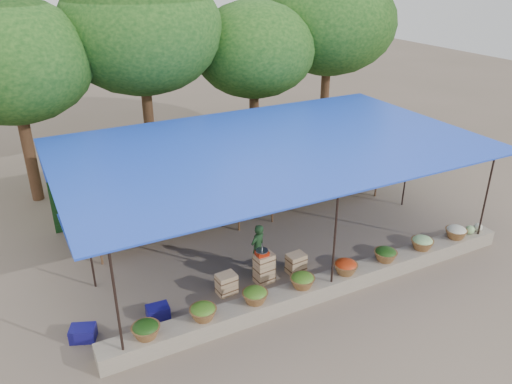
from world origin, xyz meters
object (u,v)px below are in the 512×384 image
crate_counter (263,271)px  vendor_seated (258,248)px  blue_crate_back (83,333)px  weighing_scale (262,252)px  blue_crate_front (158,312)px

crate_counter → vendor_seated: vendor_seated is taller
crate_counter → vendor_seated: size_ratio=1.87×
crate_counter → blue_crate_back: bearing=-178.8°
crate_counter → blue_crate_back: 4.25m
crate_counter → blue_crate_back: size_ratio=4.69×
blue_crate_back → weighing_scale: bearing=23.4°
weighing_scale → vendor_seated: 0.60m
blue_crate_front → blue_crate_back: size_ratio=0.95×
crate_counter → blue_crate_front: 2.67m
weighing_scale → crate_counter: bearing=-0.0°
blue_crate_back → blue_crate_front: bearing=21.1°
weighing_scale → blue_crate_back: weighing_scale is taller
vendor_seated → blue_crate_front: size_ratio=2.64×
weighing_scale → blue_crate_back: size_ratio=0.63×
vendor_seated → crate_counter: bearing=54.2°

